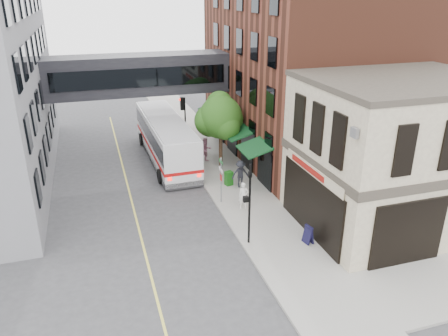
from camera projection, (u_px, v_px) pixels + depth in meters
ground at (255, 267)px, 21.44m from camera, size 120.00×120.00×0.00m
sidewalk_main at (215, 162)px, 34.33m from camera, size 4.00×60.00×0.15m
corner_building at (396, 154)px, 24.08m from camera, size 10.19×8.12×8.45m
brick_building at (306, 66)px, 34.78m from camera, size 13.76×18.00×14.00m
skyway_bridge at (138, 74)px, 34.04m from camera, size 14.00×3.18×3.00m
traffic_signal_near at (249, 194)px, 22.18m from camera, size 0.44×0.22×4.60m
traffic_signal_far at (183, 114)px, 35.26m from camera, size 0.53×0.28×4.50m
street_sign_pole at (221, 176)px, 27.00m from camera, size 0.08×0.75×3.00m
street_tree at (220, 117)px, 32.24m from camera, size 3.80×3.20×5.60m
lane_marking at (130, 195)px, 28.89m from camera, size 0.12×40.00×0.01m
bus at (166, 137)px, 34.34m from camera, size 3.20×12.40×3.32m
pedestrian_a at (244, 196)px, 26.58m from camera, size 0.67×0.49×1.69m
pedestrian_b at (206, 150)px, 33.82m from camera, size 1.11×0.97×1.92m
pedestrian_c at (241, 174)px, 29.44m from camera, size 1.28×0.81×1.90m
newspaper_box at (229, 178)px, 29.91m from camera, size 0.58×0.54×0.98m
sandwich_board at (308, 234)px, 23.04m from camera, size 0.47×0.62×1.01m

